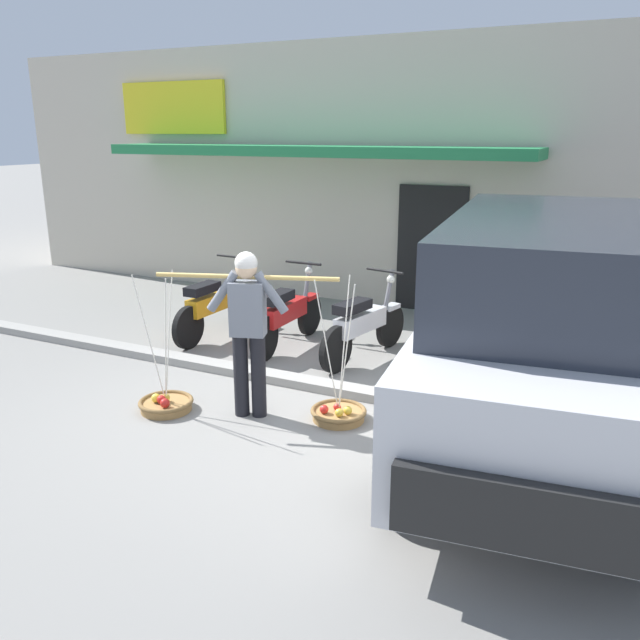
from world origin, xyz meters
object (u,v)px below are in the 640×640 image
object	(u,v)px
motorcycle_second_in_row	(287,315)
motorcycle_third_in_row	(363,325)
motorcycle_nearest_shop	(214,306)
parked_truck	(545,326)
wooden_crate	(468,336)
fruit_basket_left_side	(166,403)
fruit_vendor	(248,324)
fruit_basket_right_side	(338,413)

from	to	relation	value
motorcycle_second_in_row	motorcycle_third_in_row	size ratio (longest dim) A/B	1.01
motorcycle_nearest_shop	motorcycle_second_in_row	xyz separation A→B (m)	(1.14, 0.03, 0.00)
motorcycle_second_in_row	parked_truck	size ratio (longest dim) A/B	0.37
motorcycle_third_in_row	wooden_crate	xyz separation A→B (m)	(1.09, 1.05, -0.29)
fruit_basket_left_side	fruit_vendor	bearing A→B (deg)	18.77
fruit_vendor	fruit_basket_right_side	size ratio (longest dim) A/B	1.19
fruit_basket_left_side	motorcycle_third_in_row	world-z (taller)	fruit_basket_left_side
wooden_crate	fruit_basket_right_side	bearing A→B (deg)	-102.43
motorcycle_nearest_shop	motorcycle_third_in_row	world-z (taller)	same
motorcycle_nearest_shop	motorcycle_second_in_row	size ratio (longest dim) A/B	1.00
fruit_basket_left_side	motorcycle_nearest_shop	size ratio (longest dim) A/B	0.80
fruit_basket_right_side	motorcycle_third_in_row	distance (m)	1.87
motorcycle_nearest_shop	motorcycle_third_in_row	size ratio (longest dim) A/B	1.01
fruit_basket_right_side	parked_truck	world-z (taller)	parked_truck
motorcycle_nearest_shop	wooden_crate	bearing A→B (deg)	18.12
motorcycle_nearest_shop	parked_truck	size ratio (longest dim) A/B	0.37
fruit_basket_right_side	wooden_crate	size ratio (longest dim) A/B	3.30
fruit_basket_right_side	motorcycle_second_in_row	xyz separation A→B (m)	(-1.56, 1.77, 0.38)
fruit_vendor	motorcycle_nearest_shop	bearing A→B (deg)	132.21
fruit_basket_right_side	motorcycle_second_in_row	bearing A→B (deg)	131.30
fruit_vendor	parked_truck	bearing A→B (deg)	13.98
fruit_vendor	motorcycle_second_in_row	distance (m)	2.23
fruit_basket_right_side	motorcycle_third_in_row	bearing A→B (deg)	104.61
fruit_vendor	fruit_basket_left_side	xyz separation A→B (m)	(-0.86, -0.29, -0.90)
motorcycle_nearest_shop	parked_truck	world-z (taller)	parked_truck
fruit_basket_right_side	wooden_crate	distance (m)	2.90
wooden_crate	motorcycle_third_in_row	bearing A→B (deg)	-135.91
fruit_basket_right_side	parked_truck	bearing A→B (deg)	11.92
parked_truck	fruit_basket_left_side	bearing A→B (deg)	-164.84
fruit_basket_left_side	parked_truck	world-z (taller)	parked_truck
fruit_basket_left_side	motorcycle_third_in_row	size ratio (longest dim) A/B	0.81
fruit_basket_right_side	fruit_vendor	bearing A→B (deg)	-161.71
fruit_vendor	fruit_basket_right_side	bearing A→B (deg)	18.29
parked_truck	wooden_crate	bearing A→B (deg)	116.49
fruit_basket_left_side	motorcycle_third_in_row	xyz separation A→B (m)	(1.25, 2.35, 0.37)
motorcycle_nearest_shop	motorcycle_second_in_row	distance (m)	1.14
fruit_basket_right_side	parked_truck	xyz separation A→B (m)	(1.84, 0.39, 1.05)
fruit_basket_right_side	motorcycle_nearest_shop	xyz separation A→B (m)	(-2.70, 1.74, 0.38)
motorcycle_second_in_row	wooden_crate	size ratio (longest dim) A/B	4.14
fruit_basket_left_side	wooden_crate	size ratio (longest dim) A/B	3.30
fruit_vendor	parked_truck	world-z (taller)	parked_truck
motorcycle_nearest_shop	parked_truck	xyz separation A→B (m)	(4.54, -1.35, 0.68)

